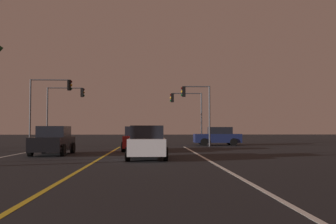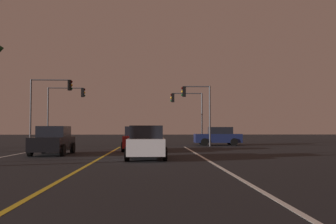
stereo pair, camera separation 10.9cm
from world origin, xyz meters
The scene contains 10 objects.
lane_edge_right centered at (5.45, 12.48, 0.00)m, with size 0.16×36.96×0.01m, color silver.
lane_center_divider centered at (0.00, 12.48, 0.00)m, with size 0.16×36.96×0.01m, color gold.
car_crossing_side centered at (8.84, 33.71, 0.82)m, with size 4.30×2.02×1.70m.
car_oncoming centered at (-3.17, 21.06, 0.82)m, with size 2.02×4.30×1.70m.
car_lead_same_lane centered at (2.44, 17.54, 0.82)m, with size 2.02×4.30×1.70m.
car_ahead_far centered at (1.68, 25.06, 0.82)m, with size 2.02×4.30×1.70m.
traffic_light_near_right centered at (6.54, 31.46, 3.90)m, with size 2.58×0.36×5.28m.
traffic_light_near_left centered at (-6.07, 31.46, 4.31)m, with size 3.62×0.36×5.80m.
traffic_light_far_right centered at (6.16, 36.96, 3.87)m, with size 3.28×0.36×5.17m.
traffic_light_far_left centered at (-5.98, 36.96, 4.24)m, with size 3.77×0.36×5.67m.
Camera 2 is at (2.76, -2.42, 1.55)m, focal length 41.76 mm.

